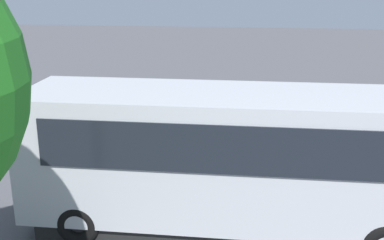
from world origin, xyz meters
name	(u,v)px	position (x,y,z in m)	size (l,w,h in m)	color
ground_plane	(204,156)	(0.00, 0.00, 0.00)	(80.00, 80.00, 0.00)	#4C4C51
tour_bus	(229,163)	(-0.98, 4.51, 1.64)	(9.13, 2.62, 3.25)	#B7BABF
spectator_far_left	(298,149)	(-2.76, 1.96, 1.09)	(0.57, 0.32, 1.82)	#473823
spectator_left	(256,148)	(-1.62, 1.77, 1.02)	(0.58, 0.37, 1.72)	black
spectator_centre	(206,148)	(-0.24, 1.94, 1.00)	(0.57, 0.33, 1.68)	black
spectator_right	(163,147)	(0.99, 2.02, 1.03)	(0.58, 0.34, 1.73)	black
parked_motorcycle_silver	(337,181)	(-3.77, 2.55, 0.48)	(2.05, 0.58, 0.99)	black
stunt_motorcycle	(119,99)	(3.73, -3.33, 0.97)	(2.07, 0.64, 1.56)	black
traffic_cone	(159,110)	(2.30, -4.22, 0.30)	(0.34, 0.34, 0.63)	orange
bay_line_a	(332,146)	(-4.28, -1.51, 0.00)	(0.15, 3.76, 0.01)	white
bay_line_b	(256,143)	(-1.67, -1.51, 0.00)	(0.15, 4.08, 0.01)	white
bay_line_c	(182,140)	(0.94, -1.51, 0.00)	(0.17, 4.98, 0.01)	white
bay_line_d	(112,137)	(3.55, -1.51, 0.00)	(0.15, 4.09, 0.01)	white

